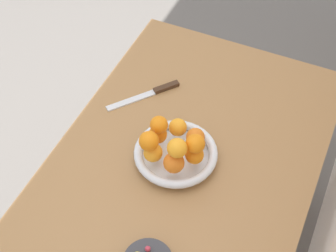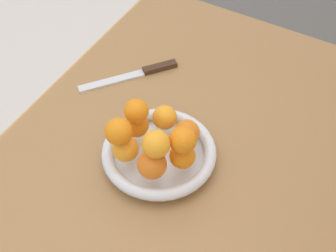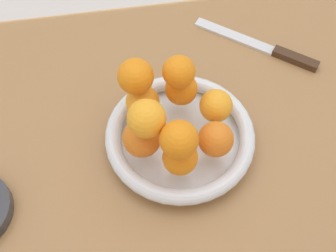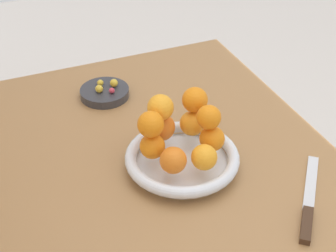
{
  "view_description": "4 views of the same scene",
  "coord_description": "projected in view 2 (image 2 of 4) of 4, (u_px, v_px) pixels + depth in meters",
  "views": [
    {
      "loc": [
        0.87,
        0.33,
        1.97
      ],
      "look_at": [
        0.02,
        -0.06,
        0.87
      ],
      "focal_mm": 55.0,
      "sensor_mm": 36.0,
      "label": 1
    },
    {
      "loc": [
        0.62,
        0.33,
        1.64
      ],
      "look_at": [
        -0.01,
        -0.02,
        0.82
      ],
      "focal_mm": 55.0,
      "sensor_mm": 36.0,
      "label": 2
    },
    {
      "loc": [
        0.1,
        0.33,
        1.36
      ],
      "look_at": [
        0.05,
        -0.02,
        0.82
      ],
      "focal_mm": 45.0,
      "sensor_mm": 36.0,
      "label": 3
    },
    {
      "loc": [
        -0.76,
        0.33,
        1.47
      ],
      "look_at": [
        0.06,
        -0.01,
        0.83
      ],
      "focal_mm": 55.0,
      "sensor_mm": 36.0,
      "label": 4
    }
  ],
  "objects": [
    {
      "name": "dining_table",
      "position": [
        175.0,
        180.0,
        1.2
      ],
      "size": [
        1.1,
        0.76,
        0.74
      ],
      "color": "#9E7042",
      "rests_on": "ground_plane"
    },
    {
      "name": "fruit_bowl",
      "position": [
        159.0,
        154.0,
        1.11
      ],
      "size": [
        0.25,
        0.25,
        0.04
      ],
      "color": "silver",
      "rests_on": "dining_table"
    },
    {
      "name": "orange_0",
      "position": [
        182.0,
        156.0,
        1.05
      ],
      "size": [
        0.05,
        0.05,
        0.05
      ],
      "primitive_type": "sphere",
      "color": "orange",
      "rests_on": "fruit_bowl"
    },
    {
      "name": "orange_1",
      "position": [
        187.0,
        132.0,
        1.09
      ],
      "size": [
        0.06,
        0.06,
        0.06
      ],
      "primitive_type": "sphere",
      "color": "orange",
      "rests_on": "fruit_bowl"
    },
    {
      "name": "orange_2",
      "position": [
        165.0,
        118.0,
        1.12
      ],
      "size": [
        0.05,
        0.05,
        0.05
      ],
      "primitive_type": "sphere",
      "color": "orange",
      "rests_on": "fruit_bowl"
    },
    {
      "name": "orange_3",
      "position": [
        136.0,
        125.0,
        1.11
      ],
      "size": [
        0.06,
        0.06,
        0.06
      ],
      "primitive_type": "sphere",
      "color": "orange",
      "rests_on": "fruit_bowl"
    },
    {
      "name": "orange_4",
      "position": [
        126.0,
        149.0,
        1.06
      ],
      "size": [
        0.06,
        0.06,
        0.06
      ],
      "primitive_type": "sphere",
      "color": "orange",
      "rests_on": "fruit_bowl"
    },
    {
      "name": "orange_5",
      "position": [
        152.0,
        165.0,
        1.03
      ],
      "size": [
        0.06,
        0.06,
        0.06
      ],
      "primitive_type": "sphere",
      "color": "orange",
      "rests_on": "fruit_bowl"
    },
    {
      "name": "orange_6",
      "position": [
        183.0,
        140.0,
        1.01
      ],
      "size": [
        0.06,
        0.06,
        0.06
      ],
      "primitive_type": "sphere",
      "color": "orange",
      "rests_on": "orange_0"
    },
    {
      "name": "orange_7",
      "position": [
        136.0,
        111.0,
        1.06
      ],
      "size": [
        0.05,
        0.05,
        0.05
      ],
      "primitive_type": "sphere",
      "color": "orange",
      "rests_on": "orange_3"
    },
    {
      "name": "orange_8",
      "position": [
        157.0,
        145.0,
        0.99
      ],
      "size": [
        0.06,
        0.06,
        0.06
      ],
      "primitive_type": "sphere",
      "color": "orange",
      "rests_on": "orange_5"
    },
    {
      "name": "orange_9",
      "position": [
        119.0,
        132.0,
        1.02
      ],
      "size": [
        0.06,
        0.06,
        0.06
      ],
      "primitive_type": "sphere",
      "color": "orange",
      "rests_on": "orange_4"
    },
    {
      "name": "knife",
      "position": [
        137.0,
        74.0,
        1.3
      ],
      "size": [
        0.22,
        0.18,
        0.01
      ],
      "color": "#3F2819",
      "rests_on": "dining_table"
    }
  ]
}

